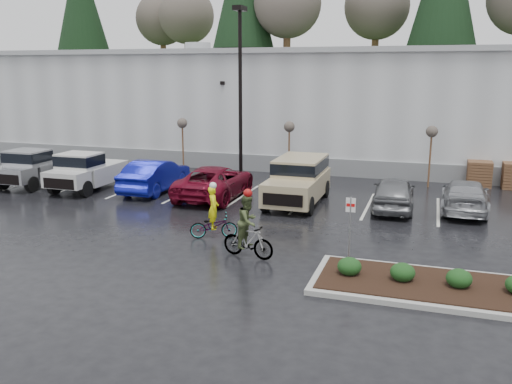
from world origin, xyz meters
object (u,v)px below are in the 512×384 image
(pickup_silver, at_px, (40,166))
(fire_lane_sign, at_px, (350,222))
(lamppost, at_px, (240,75))
(cyclist_hivis, at_px, (214,221))
(sapling_west, at_px, (182,126))
(car_grey, at_px, (394,193))
(sapling_east, at_px, (432,135))
(cyclist_olive, at_px, (248,233))
(pallet_stack_a, at_px, (479,174))
(pickup_white, at_px, (91,169))
(car_far_silver, at_px, (465,196))
(suv_tan, at_px, (297,181))
(car_blue, at_px, (155,175))
(sapling_mid, at_px, (289,130))
(car_red, at_px, (215,182))

(pickup_silver, bearing_deg, fire_lane_sign, -22.45)
(lamppost, relative_size, cyclist_hivis, 4.44)
(sapling_west, height_order, car_grey, sapling_west)
(sapling_east, distance_m, cyclist_olive, 14.30)
(fire_lane_sign, distance_m, cyclist_olive, 3.30)
(lamppost, relative_size, sapling_west, 2.88)
(pallet_stack_a, distance_m, cyclist_olive, 16.17)
(pallet_stack_a, relative_size, pickup_white, 0.26)
(pickup_white, distance_m, car_far_silver, 18.07)
(sapling_west, distance_m, suv_tan, 10.17)
(pickup_silver, bearing_deg, pickup_white, -1.27)
(fire_lane_sign, xyz_separation_m, car_far_silver, (3.75, 8.15, -0.72))
(car_blue, xyz_separation_m, cyclist_hivis, (5.73, -6.24, -0.16))
(pallet_stack_a, distance_m, car_far_silver, 5.73)
(lamppost, bearing_deg, fire_lane_sign, -56.54)
(sapling_east, distance_m, pickup_silver, 20.54)
(car_far_silver, distance_m, cyclist_olive, 10.95)
(sapling_mid, height_order, car_far_silver, sapling_mid)
(cyclist_hivis, bearing_deg, sapling_mid, -21.73)
(cyclist_olive, bearing_deg, suv_tan, 12.35)
(sapling_west, distance_m, cyclist_hivis, 13.47)
(pallet_stack_a, height_order, suv_tan, suv_tan)
(pickup_white, bearing_deg, sapling_east, 18.89)
(pickup_silver, bearing_deg, sapling_east, 15.80)
(fire_lane_sign, bearing_deg, lamppost, 123.46)
(car_blue, xyz_separation_m, car_grey, (11.63, -0.01, -0.07))
(pickup_white, distance_m, car_blue, 3.49)
(lamppost, xyz_separation_m, pickup_white, (-6.50, -4.65, -4.71))
(pallet_stack_a, relative_size, car_red, 0.25)
(sapling_west, bearing_deg, car_blue, -79.56)
(lamppost, xyz_separation_m, car_far_silver, (11.55, -3.65, -5.00))
(suv_tan, relative_size, car_grey, 1.18)
(sapling_mid, xyz_separation_m, pickup_silver, (-12.19, -5.57, -1.75))
(fire_lane_sign, xyz_separation_m, car_grey, (0.80, 7.53, -0.67))
(sapling_west, xyz_separation_m, fire_lane_sign, (11.80, -12.80, -1.32))
(pallet_stack_a, height_order, car_red, car_red)
(pallet_stack_a, height_order, car_grey, car_grey)
(sapling_mid, xyz_separation_m, pallet_stack_a, (10.00, 1.00, -2.05))
(lamppost, relative_size, fire_lane_sign, 4.19)
(car_far_silver, bearing_deg, suv_tan, 8.99)
(fire_lane_sign, relative_size, cyclist_olive, 0.96)
(pickup_silver, bearing_deg, cyclist_olive, -27.79)
(sapling_west, relative_size, cyclist_hivis, 1.54)
(sapling_west, relative_size, fire_lane_sign, 1.45)
(fire_lane_sign, height_order, pickup_white, fire_lane_sign)
(suv_tan, bearing_deg, sapling_mid, 108.49)
(lamppost, xyz_separation_m, pickup_silver, (-9.69, -4.57, -4.71))
(lamppost, relative_size, sapling_east, 2.88)
(sapling_mid, relative_size, suv_tan, 0.63)
(fire_lane_sign, relative_size, car_blue, 0.45)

